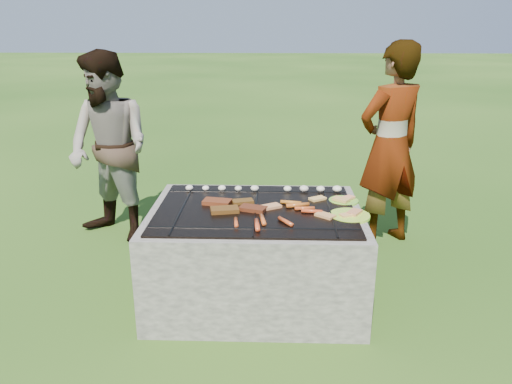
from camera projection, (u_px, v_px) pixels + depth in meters
lawn at (256, 296)px, 3.26m from camera, size 60.00×60.00×0.00m
fire_pit at (256, 257)px, 3.17m from camera, size 1.30×1.00×0.62m
mushrooms at (272, 188)px, 3.37m from camera, size 1.06×0.06×0.04m
pork_slabs at (232, 206)px, 3.07m from camera, size 0.41×0.28×0.03m
sausages at (281, 214)px, 2.93m from camera, size 0.52×0.48×0.03m
bread_on_grate at (301, 207)px, 3.06m from camera, size 0.45×0.41×0.02m
plate_far at (344, 200)px, 3.20m from camera, size 0.23×0.23×0.03m
plate_near at (350, 215)px, 2.95m from camera, size 0.29×0.29×0.03m
cook at (390, 146)px, 3.85m from camera, size 0.69×0.61×1.58m
bystander at (110, 149)px, 3.93m from camera, size 0.92×0.86×1.51m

